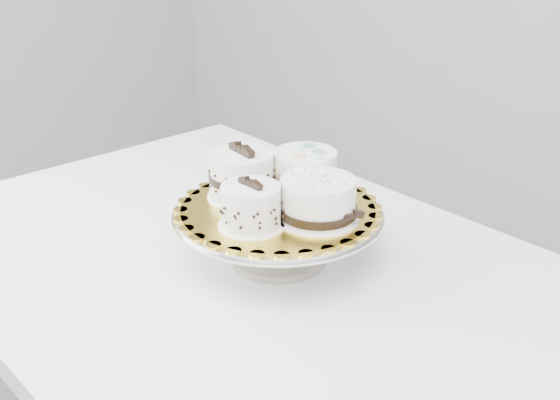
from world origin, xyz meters
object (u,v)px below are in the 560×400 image
Objects in this scene: cake_swirl at (251,207)px; cake_dots at (305,173)px; table at (247,297)px; cake_board at (278,209)px; cake_stand at (278,226)px; cake_banded at (242,177)px; cake_ribbon at (319,201)px.

cake_dots is at bearing 101.70° from cake_swirl.
table is 0.24m from cake_dots.
cake_swirl is at bearing -84.45° from cake_board.
cake_stand is 2.59× the size of cake_dots.
cake_banded is at bearing 146.45° from cake_swirl.
cake_stand is at bearing -112.06° from cake_dots.
cake_ribbon is at bearing 28.47° from table.
cake_board is at bearing 106.01° from cake_swirl.
cake_swirl is (0.01, -0.08, 0.07)m from cake_stand.
cake_stand is 3.25× the size of cake_swirl.
cake_swirl reaches higher than cake_board.
table is 10.40× the size of cake_dots.
table is 4.37× the size of cake_board.
cake_ribbon is (0.12, 0.04, 0.20)m from table.
table is at bearing -139.06° from cake_ribbon.
cake_stand is 0.10m from cake_swirl.
cake_board is 0.09m from cake_ribbon.
cake_board is at bearing -112.06° from cake_dots.
cake_swirl is at bearing -107.14° from cake_dots.
cake_swirl is 0.15m from cake_dots.
cake_swirl is 0.79× the size of cake_banded.
cake_ribbon reaches higher than table.
cake_swirl is at bearing -31.59° from table.
cake_swirl is 0.68× the size of cake_ribbon.
cake_stand is 0.10m from cake_dots.
cake_ribbon is (0.15, 0.00, -0.00)m from cake_banded.
cake_dots is (0.00, 0.07, 0.07)m from cake_stand.
cake_banded is at bearing -156.45° from cake_dots.
cake_banded reaches higher than cake_dots.
table is 0.15m from cake_stand.
cake_banded is 0.11m from cake_dots.
cake_board is (0.04, 0.03, 0.17)m from table.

